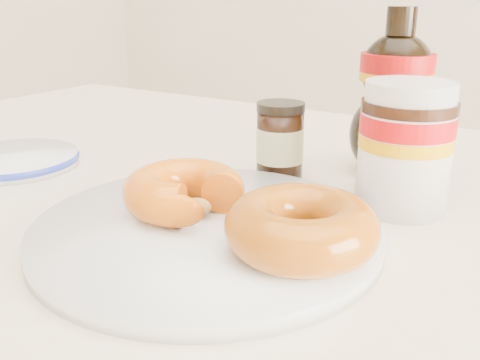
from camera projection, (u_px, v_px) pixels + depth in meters
The scene contains 8 objects.
dining_table at pixel (270, 306), 0.49m from camera, with size 1.40×0.90×0.75m.
plate at pixel (207, 230), 0.43m from camera, with size 0.28×0.28×0.01m.
donut_bitten at pixel (184, 191), 0.44m from camera, with size 0.10×0.10×0.04m, color orange.
donut_whole at pixel (301, 227), 0.37m from camera, with size 0.11×0.11×0.04m, color #9B4A0A.
nutella_jar at pixel (406, 142), 0.47m from camera, with size 0.08×0.08×0.12m.
syrup_bottle at pixel (395, 94), 0.56m from camera, with size 0.09×0.08×0.18m, color black, non-canonical shape.
dark_jar at pixel (280, 141), 0.56m from camera, with size 0.05×0.05×0.08m.
blue_rim_saucer at pixel (15, 159), 0.61m from camera, with size 0.14×0.14×0.01m.
Camera 1 is at (0.20, -0.27, 0.94)m, focal length 40.00 mm.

